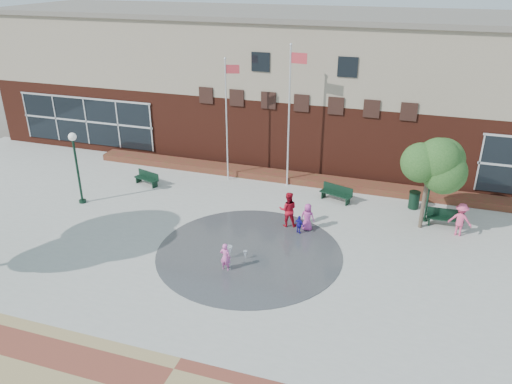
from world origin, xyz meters
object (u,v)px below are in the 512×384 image
(bench_left, at_px, (147,181))
(child_splash, at_px, (225,257))
(trash_can, at_px, (414,200))
(flagpole_left, at_px, (227,115))
(flagpole_right, at_px, (290,110))

(bench_left, xyz_separation_m, child_splash, (7.71, -6.96, 0.38))
(bench_left, xyz_separation_m, trash_can, (15.09, 1.70, 0.23))
(flagpole_left, height_order, bench_left, flagpole_left)
(flagpole_right, relative_size, trash_can, 8.43)
(bench_left, relative_size, child_splash, 1.30)
(bench_left, bearing_deg, flagpole_left, 44.65)
(flagpole_left, height_order, flagpole_right, flagpole_right)
(bench_left, bearing_deg, flagpole_right, 34.98)
(bench_left, relative_size, trash_can, 1.75)
(child_splash, bearing_deg, flagpole_left, -65.62)
(flagpole_left, xyz_separation_m, trash_can, (10.79, -0.56, -3.56))
(child_splash, bearing_deg, bench_left, -37.97)
(child_splash, bearing_deg, flagpole_right, -87.17)
(flagpole_left, distance_m, child_splash, 10.41)
(bench_left, distance_m, trash_can, 15.19)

